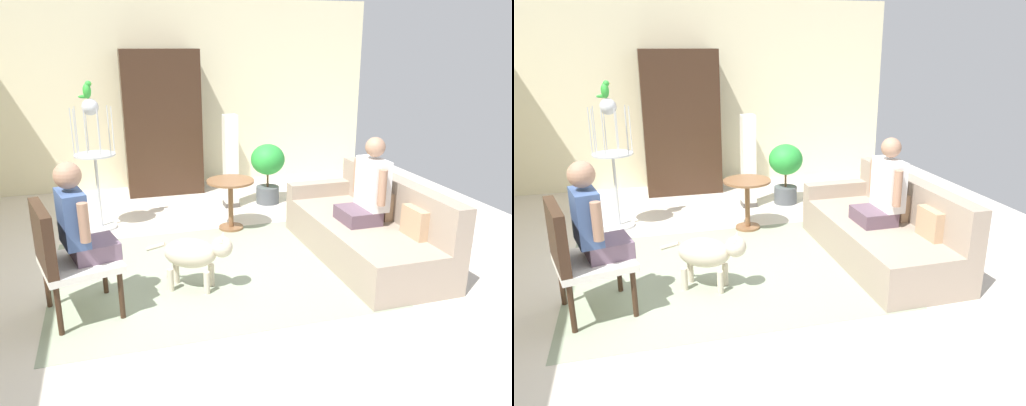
{
  "view_description": "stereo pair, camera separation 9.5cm",
  "coord_description": "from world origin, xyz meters",
  "views": [
    {
      "loc": [
        -0.95,
        -4.39,
        2.15
      ],
      "look_at": [
        0.26,
        -0.3,
        0.78
      ],
      "focal_mm": 35.17,
      "sensor_mm": 36.0,
      "label": 1
    },
    {
      "loc": [
        -0.85,
        -4.41,
        2.15
      ],
      "look_at": [
        0.26,
        -0.3,
        0.78
      ],
      "focal_mm": 35.17,
      "sensor_mm": 36.0,
      "label": 2
    }
  ],
  "objects": [
    {
      "name": "potted_plant",
      "position": [
        1.11,
        1.99,
        0.52
      ],
      "size": [
        0.47,
        0.47,
        0.83
      ],
      "color": "#4C5156",
      "rests_on": "ground"
    },
    {
      "name": "armoire_cabinet",
      "position": [
        -0.19,
        2.99,
        1.03
      ],
      "size": [
        1.08,
        0.56,
        2.06
      ],
      "primitive_type": "cube",
      "color": "#382316",
      "rests_on": "ground"
    },
    {
      "name": "armchair",
      "position": [
        -1.38,
        -0.47,
        0.57
      ],
      "size": [
        0.71,
        0.73,
        0.97
      ],
      "color": "#382316",
      "rests_on": "ground"
    },
    {
      "name": "person_on_armchair",
      "position": [
        -1.23,
        -0.43,
        0.81
      ],
      "size": [
        0.49,
        0.5,
        0.81
      ],
      "color": "#6B5567"
    },
    {
      "name": "area_rug",
      "position": [
        -0.08,
        0.02,
        0.0
      ],
      "size": [
        3.0,
        2.32,
        0.01
      ],
      "primitive_type": "cube",
      "color": "gray",
      "rests_on": "ground"
    },
    {
      "name": "parrot",
      "position": [
        -1.14,
        1.6,
        1.64
      ],
      "size": [
        0.17,
        0.1,
        0.2
      ],
      "color": "green",
      "rests_on": "bird_cage_stand"
    },
    {
      "name": "back_wall",
      "position": [
        0.0,
        3.4,
        1.38
      ],
      "size": [
        6.27,
        0.12,
        2.76
      ],
      "primitive_type": "cube",
      "color": "beige",
      "rests_on": "ground"
    },
    {
      "name": "ground_plane",
      "position": [
        0.0,
        0.0,
        0.0
      ],
      "size": [
        8.0,
        8.0,
        0.0
      ],
      "primitive_type": "plane",
      "color": "beige"
    },
    {
      "name": "column_lamp",
      "position": [
        0.59,
        1.99,
        0.62
      ],
      "size": [
        0.2,
        0.2,
        1.25
      ],
      "color": "#4C4742",
      "rests_on": "ground"
    },
    {
      "name": "bird_cage_stand",
      "position": [
        -1.12,
        1.6,
        0.89
      ],
      "size": [
        0.47,
        0.47,
        1.55
      ],
      "color": "silver",
      "rests_on": "ground"
    },
    {
      "name": "couch",
      "position": [
        1.55,
        -0.05,
        0.28
      ],
      "size": [
        0.93,
        2.11,
        0.82
      ],
      "color": "gray",
      "rests_on": "ground"
    },
    {
      "name": "person_on_couch",
      "position": [
        1.51,
        -0.07,
        0.74
      ],
      "size": [
        0.42,
        0.58,
        0.86
      ],
      "color": "#5D4755"
    },
    {
      "name": "round_end_table",
      "position": [
        0.37,
        1.14,
        0.42
      ],
      "size": [
        0.56,
        0.56,
        0.61
      ],
      "color": "brown",
      "rests_on": "ground"
    },
    {
      "name": "dog",
      "position": [
        -0.3,
        -0.28,
        0.35
      ],
      "size": [
        0.74,
        0.45,
        0.55
      ],
      "color": "beige",
      "rests_on": "ground"
    }
  ]
}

